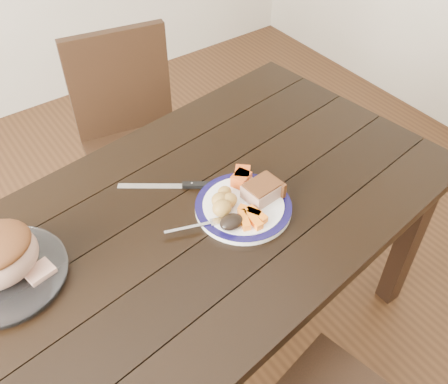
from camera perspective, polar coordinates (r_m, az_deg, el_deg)
ground at (r=2.07m, az=-2.21°, el=-16.75°), size 4.00×4.00×0.00m
dining_table at (r=1.54m, az=-2.87°, el=-4.64°), size 1.70×1.10×0.75m
chair_far at (r=2.16m, az=-10.36°, el=6.74°), size 0.50×0.50×0.93m
dinner_plate at (r=1.47m, az=2.22°, el=-1.75°), size 0.28×0.28×0.02m
plate_rim at (r=1.46m, az=2.23°, el=-1.51°), size 0.28×0.28×0.02m
serving_platter at (r=1.42m, az=-23.71°, el=-8.77°), size 0.31×0.31×0.02m
pork_slice at (r=1.47m, az=4.34°, el=0.12°), size 0.11×0.09×0.04m
roasted_potatoes at (r=1.43m, az=-0.05°, el=-1.19°), size 0.10×0.10×0.05m
carrot_batons at (r=1.41m, az=3.11°, el=-2.81°), size 0.08×0.10×0.02m
pumpkin_wedges at (r=1.52m, az=2.04°, el=1.71°), size 0.08×0.08×0.04m
dark_mushroom at (r=1.39m, az=0.85°, el=-3.43°), size 0.07×0.05×0.03m
fork at (r=1.40m, az=-2.73°, el=-3.83°), size 0.17×0.08×0.00m
cut_slice at (r=1.37m, az=-20.32°, el=-8.58°), size 0.08×0.07×0.02m
carving_knife at (r=1.54m, az=-4.03°, el=0.76°), size 0.27×0.21×0.01m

